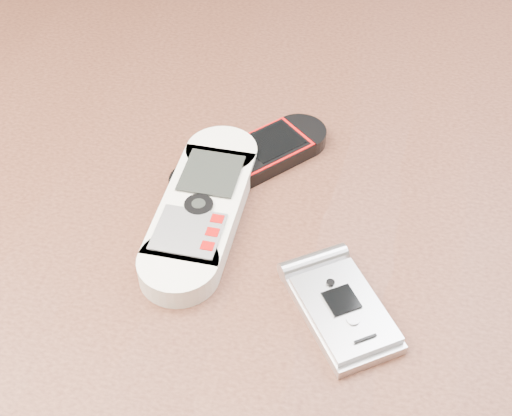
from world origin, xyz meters
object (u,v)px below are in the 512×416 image
Objects in this scene: nokia_black_red at (250,159)px; motorola_razr at (342,309)px; nokia_white at (202,207)px; table at (250,299)px.

motorola_razr is at bearing -13.50° from nokia_black_red.
nokia_white is 1.83× the size of motorola_razr.
table is at bearing 12.99° from nokia_white.
nokia_black_red reaches higher than table.
table is at bearing -36.26° from nokia_black_red.
nokia_white is at bearing -167.62° from table.
nokia_white reaches higher than nokia_black_red.
nokia_white is at bearing -68.21° from nokia_black_red.
table is at bearing 101.29° from motorola_razr.
motorola_razr is (0.12, -0.07, -0.00)m from nokia_white.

